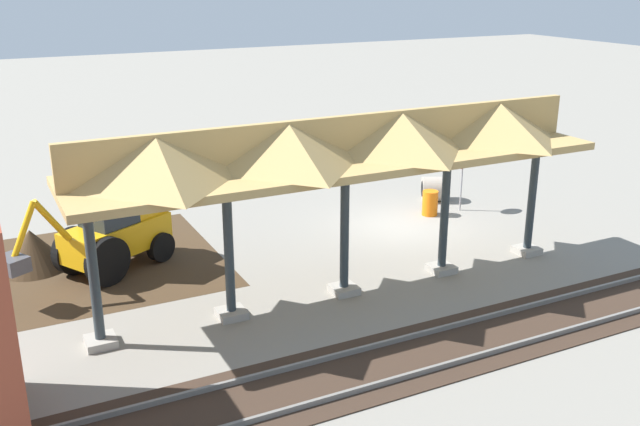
{
  "coord_description": "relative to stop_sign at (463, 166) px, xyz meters",
  "views": [
    {
      "loc": [
        12.87,
        19.4,
        8.32
      ],
      "look_at": [
        4.0,
        1.65,
        1.6
      ],
      "focal_mm": 40.0,
      "sensor_mm": 36.0,
      "label": 1
    }
  ],
  "objects": [
    {
      "name": "ground_plane",
      "position": [
        2.87,
        0.57,
        -1.68
      ],
      "size": [
        120.0,
        120.0,
        0.0
      ],
      "primitive_type": "plane",
      "color": "gray"
    },
    {
      "name": "dirt_work_zone",
      "position": [
        13.48,
        -0.7,
        -1.68
      ],
      "size": [
        8.27,
        7.0,
        0.01
      ],
      "primitive_type": "cube",
      "color": "#42301E",
      "rests_on": "ground"
    },
    {
      "name": "platform_canopy",
      "position": [
        7.22,
        4.37,
        2.47
      ],
      "size": [
        14.17,
        3.2,
        4.9
      ],
      "color": "#9E998E",
      "rests_on": "ground"
    },
    {
      "name": "rail_tracks",
      "position": [
        2.87,
        8.12,
        -1.65
      ],
      "size": [
        60.0,
        2.58,
        0.15
      ],
      "color": "slate",
      "rests_on": "ground"
    },
    {
      "name": "stop_sign",
      "position": [
        0.0,
        0.0,
        0.0
      ],
      "size": [
        0.66,
        0.42,
        2.33
      ],
      "color": "gray",
      "rests_on": "ground"
    },
    {
      "name": "backhoe",
      "position": [
        12.48,
        -0.08,
        -0.42
      ],
      "size": [
        5.11,
        3.59,
        2.82
      ],
      "color": "orange",
      "rests_on": "ground"
    },
    {
      "name": "dirt_mound",
      "position": [
        14.62,
        -1.24,
        -1.68
      ],
      "size": [
        4.09,
        4.09,
        2.4
      ],
      "primitive_type": "cone",
      "color": "#42301E",
      "rests_on": "ground"
    },
    {
      "name": "concrete_pipe",
      "position": [
        0.15,
        -1.38,
        -1.22
      ],
      "size": [
        1.32,
        1.29,
        0.93
      ],
      "color": "#9E9384",
      "rests_on": "ground"
    },
    {
      "name": "traffic_barrel",
      "position": [
        1.31,
        -0.05,
        -1.23
      ],
      "size": [
        0.56,
        0.56,
        0.9
      ],
      "primitive_type": "cylinder",
      "color": "orange",
      "rests_on": "ground"
    }
  ]
}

